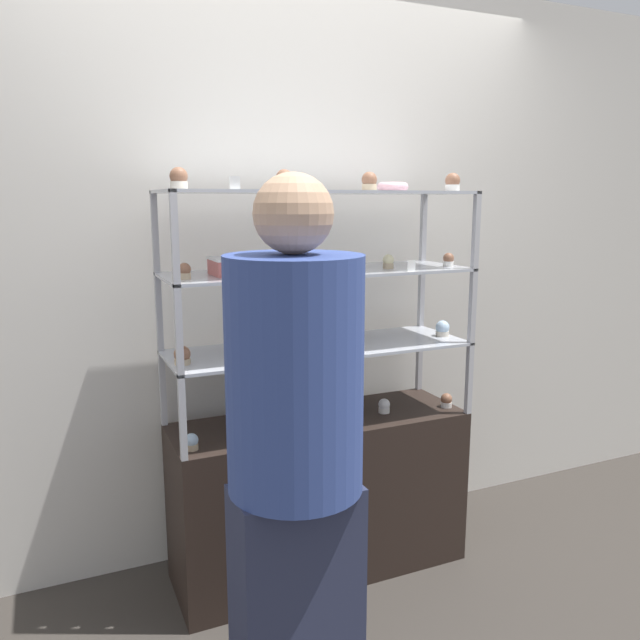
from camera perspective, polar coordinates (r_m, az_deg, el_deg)
ground_plane at (r=2.99m, az=-0.00°, el=-21.61°), size 20.00×20.00×0.00m
back_wall at (r=2.87m, az=-2.87°, el=4.71°), size 8.00×0.05×2.60m
display_base at (r=2.82m, az=-0.00°, el=-15.65°), size 1.26×0.42×0.69m
display_riser_lower at (r=2.60m, az=-0.00°, el=-2.88°), size 1.26×0.42×0.32m
display_riser_middle at (r=2.54m, az=-0.00°, el=4.08°), size 1.26×0.42×0.32m
display_riser_upper at (r=2.53m, az=-0.00°, el=11.24°), size 1.26×0.42×0.32m
layer_cake_centerpiece at (r=2.54m, az=-1.05°, el=-1.27°), size 0.17×0.17×0.12m
sheet_cake_frosted at (r=2.42m, az=-6.99°, el=4.96°), size 0.25×0.17×0.07m
cupcake_0 at (r=2.41m, az=-11.67°, el=-10.87°), size 0.05×0.05×0.06m
cupcake_1 at (r=2.54m, az=-5.40°, el=-9.52°), size 0.05×0.05×0.06m
cupcake_2 at (r=2.63m, az=0.25°, el=-8.79°), size 0.05×0.05×0.06m
cupcake_3 at (r=2.76m, az=5.88°, el=-7.83°), size 0.05×0.05×0.06m
cupcake_4 at (r=2.88m, az=11.48°, el=-7.23°), size 0.05×0.05×0.06m
price_tag_0 at (r=2.42m, az=-3.80°, el=-10.72°), size 0.04×0.00×0.04m
cupcake_5 at (r=2.36m, az=-12.48°, el=-3.21°), size 0.06×0.06×0.07m
cupcake_6 at (r=2.84m, az=11.13°, el=-0.80°), size 0.06×0.06×0.07m
price_tag_1 at (r=2.29m, az=-6.67°, el=-3.71°), size 0.04×0.00×0.04m
cupcake_7 at (r=2.30m, az=-12.28°, el=4.37°), size 0.05×0.05×0.06m
cupcake_8 at (r=2.47m, az=0.88°, el=5.05°), size 0.05×0.05×0.06m
cupcake_9 at (r=2.62m, az=6.26°, el=5.32°), size 0.05×0.05×0.06m
cupcake_10 at (r=2.74m, az=11.66°, el=5.40°), size 0.05×0.05×0.06m
price_tag_2 at (r=2.52m, az=8.35°, el=4.91°), size 0.04×0.00×0.04m
cupcake_11 at (r=2.25m, az=-12.79°, el=12.49°), size 0.06×0.06×0.08m
cupcake_12 at (r=2.36m, az=-3.29°, el=12.65°), size 0.06×0.06×0.08m
cupcake_13 at (r=2.56m, az=4.53°, el=12.48°), size 0.06×0.06×0.08m
cupcake_14 at (r=2.71m, az=12.02°, el=12.19°), size 0.06×0.06×0.08m
price_tag_3 at (r=2.21m, az=-7.80°, el=12.34°), size 0.04×0.00×0.04m
donut_glazed at (r=2.74m, az=6.66°, el=12.00°), size 0.13×0.13×0.04m
customer_figure at (r=1.84m, az=-2.28°, el=-11.72°), size 0.39×0.39×1.68m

